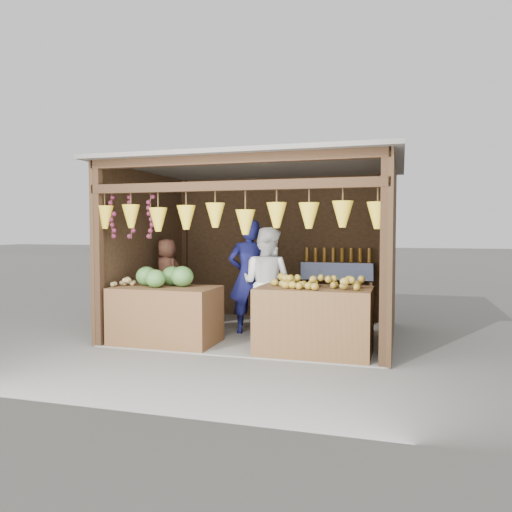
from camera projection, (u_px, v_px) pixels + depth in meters
The scene contains 12 objects.
ground at pixel (260, 334), 7.86m from camera, with size 80.00×80.00×0.00m, color #514F49.
stall_structure at pixel (257, 228), 7.74m from camera, with size 4.30×3.30×2.66m.
back_shelf at pixel (337, 273), 8.75m from camera, with size 1.25×0.32×1.32m.
counter_left at pixel (166, 316), 7.13m from camera, with size 1.47×0.85×0.82m, color #53331B.
counter_right at pixel (314, 321), 6.53m from camera, with size 1.48×0.85×0.89m, color #4A3018.
stool at pixel (167, 318), 8.33m from camera, with size 0.35×0.35×0.33m, color black.
man_standing at pixel (249, 277), 7.81m from camera, with size 0.66×0.43×1.81m, color #131549.
woman_standing at pixel (267, 283), 7.45m from camera, with size 0.81×0.63×1.68m, color white.
vendor_seated at pixel (167, 274), 8.29m from camera, with size 0.57×0.37×1.17m, color brown.
melon_pile at pixel (163, 275), 7.16m from camera, with size 1.00×0.50×0.32m, color #174B14, non-canonical shape.
tanfruit_pile at pixel (124, 282), 7.22m from camera, with size 0.34×0.40×0.13m, color #A07E4A, non-canonical shape.
mango_pile at pixel (315, 280), 6.43m from camera, with size 1.40×0.64×0.22m, color orange, non-canonical shape.
Camera 1 is at (2.13, -7.49, 1.64)m, focal length 35.00 mm.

